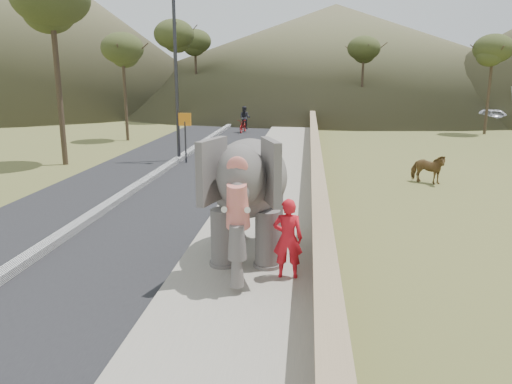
# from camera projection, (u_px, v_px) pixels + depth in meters

# --- Properties ---
(ground) EXTENTS (160.00, 160.00, 0.00)m
(ground) POSITION_uv_depth(u_px,v_px,m) (228.00, 325.00, 8.64)
(ground) COLOR olive
(ground) RESTS_ON ground
(road) EXTENTS (7.00, 120.00, 0.03)m
(road) POSITION_uv_depth(u_px,v_px,m) (139.00, 188.00, 18.81)
(road) COLOR black
(road) RESTS_ON ground
(median) EXTENTS (0.35, 120.00, 0.22)m
(median) POSITION_uv_depth(u_px,v_px,m) (139.00, 186.00, 18.79)
(median) COLOR black
(median) RESTS_ON ground
(walkway) EXTENTS (3.00, 120.00, 0.15)m
(walkway) POSITION_uv_depth(u_px,v_px,m) (271.00, 190.00, 18.29)
(walkway) COLOR #9E9687
(walkway) RESTS_ON ground
(parapet) EXTENTS (0.30, 120.00, 1.10)m
(parapet) POSITION_uv_depth(u_px,v_px,m) (316.00, 178.00, 18.02)
(parapet) COLOR tan
(parapet) RESTS_ON ground
(lamppost) EXTENTS (1.76, 0.36, 8.00)m
(lamppost) POSITION_uv_depth(u_px,v_px,m) (182.00, 59.00, 23.51)
(lamppost) COLOR #2D2E32
(lamppost) RESTS_ON ground
(signboard) EXTENTS (0.60, 0.08, 2.40)m
(signboard) POSITION_uv_depth(u_px,v_px,m) (185.00, 129.00, 23.66)
(signboard) COLOR #2D2D33
(signboard) RESTS_ON ground
(cow) EXTENTS (1.52, 1.24, 1.18)m
(cow) POSITION_uv_depth(u_px,v_px,m) (428.00, 169.00, 19.54)
(cow) COLOR brown
(cow) RESTS_ON ground
(distant_car) EXTENTS (4.54, 2.89, 1.44)m
(distant_car) POSITION_uv_depth(u_px,v_px,m) (496.00, 117.00, 40.37)
(distant_car) COLOR silver
(distant_car) RESTS_ON ground
(hill_far) EXTENTS (80.00, 80.00, 14.00)m
(hill_far) POSITION_uv_depth(u_px,v_px,m) (335.00, 54.00, 74.21)
(hill_far) COLOR brown
(hill_far) RESTS_ON ground
(elephant_and_man) EXTENTS (2.25, 3.89, 2.80)m
(elephant_and_man) POSITION_uv_depth(u_px,v_px,m) (250.00, 195.00, 11.40)
(elephant_and_man) COLOR slate
(elephant_and_man) RESTS_ON ground
(motorcyclist) EXTENTS (0.96, 1.87, 1.91)m
(motorcyclist) POSITION_uv_depth(u_px,v_px,m) (244.00, 123.00, 36.06)
(motorcyclist) COLOR maroon
(motorcyclist) RESTS_ON ground
(trees) EXTENTS (48.60, 42.88, 9.00)m
(trees) POSITION_uv_depth(u_px,v_px,m) (313.00, 75.00, 35.48)
(trees) COLOR #473828
(trees) RESTS_ON ground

